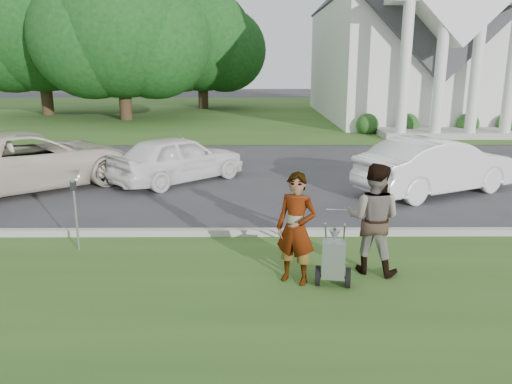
{
  "coord_description": "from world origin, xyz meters",
  "views": [
    {
      "loc": [
        -0.18,
        -9.03,
        3.41
      ],
      "look_at": [
        -0.12,
        0.0,
        1.07
      ],
      "focal_mm": 35.0,
      "sensor_mm": 36.0,
      "label": 1
    }
  ],
  "objects_px": {
    "person_right": "(373,219)",
    "car_b": "(178,158)",
    "tree_far": "(39,27)",
    "car_a": "(32,160)",
    "person_left": "(296,229)",
    "tree_back": "(202,45)",
    "church": "(402,20)",
    "tree_left": "(121,33)",
    "car_d": "(436,165)",
    "striping_cart": "(334,260)",
    "parking_meter_near": "(75,207)"
  },
  "relations": [
    {
      "from": "person_right",
      "to": "car_b",
      "type": "xyz_separation_m",
      "value": [
        -4.16,
        6.61,
        -0.23
      ]
    },
    {
      "from": "car_b",
      "to": "tree_far",
      "type": "bearing_deg",
      "value": -12.89
    },
    {
      "from": "car_a",
      "to": "person_left",
      "type": "bearing_deg",
      "value": -171.71
    },
    {
      "from": "tree_back",
      "to": "car_b",
      "type": "distance_m",
      "value": 25.01
    },
    {
      "from": "church",
      "to": "person_left",
      "type": "xyz_separation_m",
      "value": [
        -8.51,
        -24.77,
        -5.05
      ]
    },
    {
      "from": "tree_back",
      "to": "car_a",
      "type": "relative_size",
      "value": 1.67
    },
    {
      "from": "tree_left",
      "to": "car_d",
      "type": "height_order",
      "value": "tree_left"
    },
    {
      "from": "church",
      "to": "car_d",
      "type": "distance_m",
      "value": 20.23
    },
    {
      "from": "tree_left",
      "to": "person_right",
      "type": "distance_m",
      "value": 25.57
    },
    {
      "from": "tree_far",
      "to": "striping_cart",
      "type": "height_order",
      "value": "tree_far"
    },
    {
      "from": "tree_back",
      "to": "car_d",
      "type": "bearing_deg",
      "value": -71.37
    },
    {
      "from": "tree_far",
      "to": "person_right",
      "type": "xyz_separation_m",
      "value": [
        15.8,
        -26.24,
        -4.77
      ]
    },
    {
      "from": "parking_meter_near",
      "to": "car_b",
      "type": "distance_m",
      "value": 5.7
    },
    {
      "from": "tree_back",
      "to": "striping_cart",
      "type": "bearing_deg",
      "value": -80.91
    },
    {
      "from": "tree_left",
      "to": "person_right",
      "type": "height_order",
      "value": "tree_left"
    },
    {
      "from": "church",
      "to": "car_b",
      "type": "distance_m",
      "value": 21.73
    },
    {
      "from": "parking_meter_near",
      "to": "car_a",
      "type": "height_order",
      "value": "car_a"
    },
    {
      "from": "church",
      "to": "striping_cart",
      "type": "relative_size",
      "value": 21.23
    },
    {
      "from": "tree_back",
      "to": "striping_cart",
      "type": "height_order",
      "value": "tree_back"
    },
    {
      "from": "car_b",
      "to": "car_d",
      "type": "xyz_separation_m",
      "value": [
        7.11,
        -1.33,
        0.05
      ]
    },
    {
      "from": "tree_far",
      "to": "striping_cart",
      "type": "distance_m",
      "value": 31.18
    },
    {
      "from": "person_right",
      "to": "parking_meter_near",
      "type": "height_order",
      "value": "person_right"
    },
    {
      "from": "striping_cart",
      "to": "person_left",
      "type": "height_order",
      "value": "person_left"
    },
    {
      "from": "car_b",
      "to": "car_d",
      "type": "bearing_deg",
      "value": -144.13
    },
    {
      "from": "striping_cart",
      "to": "person_right",
      "type": "relative_size",
      "value": 0.61
    },
    {
      "from": "tree_far",
      "to": "tree_back",
      "type": "relative_size",
      "value": 1.21
    },
    {
      "from": "tree_back",
      "to": "person_left",
      "type": "xyz_separation_m",
      "value": [
        4.5,
        -31.64,
        -3.84
      ]
    },
    {
      "from": "tree_back",
      "to": "car_a",
      "type": "bearing_deg",
      "value": -95.21
    },
    {
      "from": "person_left",
      "to": "person_right",
      "type": "bearing_deg",
      "value": 44.63
    },
    {
      "from": "tree_back",
      "to": "parking_meter_near",
      "type": "relative_size",
      "value": 7.11
    },
    {
      "from": "striping_cart",
      "to": "car_d",
      "type": "bearing_deg",
      "value": 68.06
    },
    {
      "from": "striping_cart",
      "to": "car_b",
      "type": "bearing_deg",
      "value": 126.02
    },
    {
      "from": "tree_back",
      "to": "person_right",
      "type": "distance_m",
      "value": 32.0
    },
    {
      "from": "parking_meter_near",
      "to": "car_b",
      "type": "xyz_separation_m",
      "value": [
        1.07,
        5.59,
        -0.15
      ]
    },
    {
      "from": "church",
      "to": "tree_back",
      "type": "xyz_separation_m",
      "value": [
        -13.01,
        6.87,
        -1.21
      ]
    },
    {
      "from": "tree_back",
      "to": "car_d",
      "type": "height_order",
      "value": "tree_back"
    },
    {
      "from": "tree_left",
      "to": "car_a",
      "type": "relative_size",
      "value": 1.85
    },
    {
      "from": "person_left",
      "to": "person_right",
      "type": "height_order",
      "value": "person_right"
    },
    {
      "from": "person_right",
      "to": "parking_meter_near",
      "type": "xyz_separation_m",
      "value": [
        -5.24,
        1.02,
        -0.07
      ]
    },
    {
      "from": "tree_left",
      "to": "tree_far",
      "type": "xyz_separation_m",
      "value": [
        -6.0,
        3.0,
        0.58
      ]
    },
    {
      "from": "tree_back",
      "to": "car_a",
      "type": "height_order",
      "value": "tree_back"
    },
    {
      "from": "person_right",
      "to": "tree_far",
      "type": "bearing_deg",
      "value": -34.12
    },
    {
      "from": "church",
      "to": "striping_cart",
      "type": "height_order",
      "value": "church"
    },
    {
      "from": "striping_cart",
      "to": "car_a",
      "type": "relative_size",
      "value": 0.2
    },
    {
      "from": "car_d",
      "to": "car_a",
      "type": "bearing_deg",
      "value": 60.48
    },
    {
      "from": "person_right",
      "to": "car_a",
      "type": "relative_size",
      "value": 0.32
    },
    {
      "from": "tree_far",
      "to": "car_d",
      "type": "distance_m",
      "value": 28.55
    },
    {
      "from": "church",
      "to": "parking_meter_near",
      "type": "relative_size",
      "value": 17.83
    },
    {
      "from": "striping_cart",
      "to": "person_right",
      "type": "bearing_deg",
      "value": 47.05
    },
    {
      "from": "car_b",
      "to": "car_d",
      "type": "height_order",
      "value": "car_d"
    }
  ]
}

